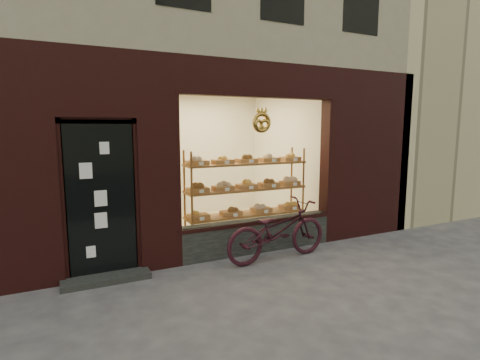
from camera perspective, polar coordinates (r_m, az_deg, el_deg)
ground at (r=4.57m, az=10.91°, el=-19.08°), size 90.00×90.00×0.00m
neighbor_right at (r=15.10m, az=29.17°, el=16.26°), size 12.00×7.00×9.00m
display_shelf at (r=6.59m, az=0.98°, el=-2.37°), size 2.20×0.45×1.70m
bicycle at (r=5.95m, az=5.72°, el=-7.66°), size 1.82×0.72×0.94m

